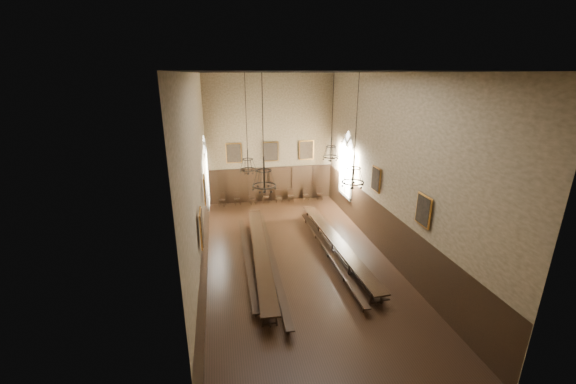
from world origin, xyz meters
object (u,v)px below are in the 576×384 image
object	(u,v)px
chair_0	(222,202)
chandelier_back_right	(331,151)
chandelier_front_right	(353,176)
chair_1	(237,201)
chair_7	(320,196)
bench_right_outer	(344,249)
chair_5	(291,198)
chair_4	(279,198)
chair_3	(266,199)
table_left	(261,256)
bench_left_outer	(247,258)
chandelier_front_left	(264,179)
chair_2	(253,201)
bench_left_inner	(272,259)
table_right	(336,247)
bench_right_inner	(328,252)
chair_6	(306,197)
chandelier_back_left	(248,163)

from	to	relation	value
chair_0	chandelier_back_right	distance (m)	9.72
chandelier_back_right	chandelier_front_right	world-z (taller)	same
chair_1	chair_7	world-z (taller)	chair_7
bench_right_outer	chair_5	xyz separation A→B (m)	(-1.12, 8.35, 0.01)
chair_7	chair_4	bearing A→B (deg)	-178.81
chair_1	bench_right_outer	bearing A→B (deg)	-62.67
chair_3	table_left	bearing A→B (deg)	-92.47
bench_left_outer	chandelier_front_left	size ratio (longest dim) A/B	2.15
chair_2	chair_3	bearing A→B (deg)	-2.54
chandelier_front_right	bench_left_inner	bearing A→B (deg)	148.13
table_left	chair_5	world-z (taller)	chair_5
table_right	chair_0	world-z (taller)	chair_0
bench_right_inner	chair_4	world-z (taller)	chair_4
table_left	bench_left_inner	distance (m)	0.57
bench_right_outer	chair_7	size ratio (longest dim) A/B	10.15
bench_right_inner	chair_4	size ratio (longest dim) A/B	10.69
chair_1	chandelier_back_right	distance (m)	9.20
table_right	bench_right_inner	bearing A→B (deg)	-148.26
bench_left_inner	chair_2	world-z (taller)	chair_2
chair_1	chair_5	world-z (taller)	chair_1
chair_2	chair_0	bearing A→B (deg)	171.34
chair_6	chandelier_back_right	xyz separation A→B (m)	(-0.22, -6.23, 4.74)
chandelier_back_left	bench_right_inner	bearing A→B (deg)	-30.62
chandelier_front_right	bench_left_outer	bearing A→B (deg)	150.97
chair_7	chandelier_front_right	size ratio (longest dim) A/B	0.21
bench_left_inner	bench_left_outer	bearing A→B (deg)	159.51
chair_2	bench_left_outer	bearing A→B (deg)	-106.30
bench_right_inner	chandelier_front_left	xyz separation A→B (m)	(-3.54, -2.72, 4.91)
chandelier_front_left	table_right	bearing A→B (deg)	36.81
chair_4	chair_5	world-z (taller)	chair_4
bench_left_inner	chair_5	world-z (taller)	chair_5
chair_5	chair_7	distance (m)	2.22
table_right	chair_0	size ratio (longest dim) A/B	10.30
bench_left_outer	chair_5	xyz separation A→B (m)	(3.94, 8.34, 0.01)
chair_3	chandelier_front_right	size ratio (longest dim) A/B	0.22
table_right	chandelier_front_left	distance (m)	7.00
bench_left_inner	chandelier_back_right	xyz separation A→B (m)	(3.69, 2.62, 4.69)
bench_right_inner	chair_6	world-z (taller)	chair_6
chair_0	chandelier_back_left	xyz separation A→B (m)	(1.42, -6.35, 4.31)
bench_right_outer	chair_2	distance (m)	9.19
chair_7	chandelier_front_left	distance (m)	13.55
chair_0	chair_3	world-z (taller)	chair_3
chandelier_back_right	chandelier_back_left	bearing A→B (deg)	-177.16
bench_right_inner	chandelier_front_right	world-z (taller)	chandelier_front_right
chair_5	chandelier_back_left	bearing A→B (deg)	-119.12
bench_left_outer	chair_2	bearing A→B (deg)	82.22
chair_1	chandelier_front_right	size ratio (longest dim) A/B	0.20
bench_right_inner	chair_6	size ratio (longest dim) A/B	11.31
bench_left_inner	chandelier_back_left	size ratio (longest dim) A/B	2.20
chair_3	chair_5	xyz separation A→B (m)	(1.81, -0.07, -0.02)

